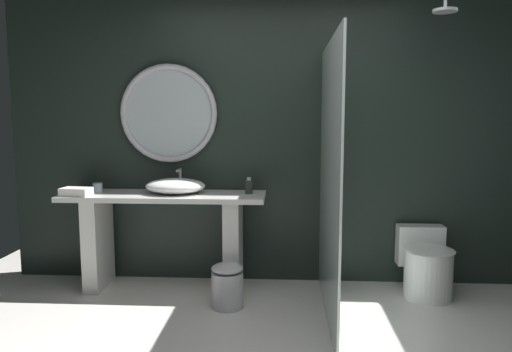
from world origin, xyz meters
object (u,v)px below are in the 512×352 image
at_px(vessel_sink, 176,186).
at_px(tumbler_cup, 98,188).
at_px(rain_shower_head, 445,7).
at_px(toilet, 426,266).
at_px(waste_bin, 227,285).
at_px(round_wall_mirror, 169,113).
at_px(folded_hand_towel, 76,192).
at_px(soap_dispenser, 249,186).

relative_size(vessel_sink, tumbler_cup, 6.19).
distance_m(vessel_sink, rain_shower_head, 2.51).
height_order(vessel_sink, toilet, vessel_sink).
bearing_deg(vessel_sink, tumbler_cup, 178.06).
distance_m(rain_shower_head, waste_bin, 2.64).
height_order(round_wall_mirror, folded_hand_towel, round_wall_mirror).
height_order(vessel_sink, waste_bin, vessel_sink).
bearing_deg(vessel_sink, soap_dispenser, 1.54).
bearing_deg(toilet, waste_bin, -167.34).
xyz_separation_m(round_wall_mirror, rain_shower_head, (2.18, -0.44, 0.77)).
distance_m(soap_dispenser, folded_hand_towel, 1.42).
xyz_separation_m(tumbler_cup, waste_bin, (1.16, -0.44, -0.69)).
xyz_separation_m(rain_shower_head, folded_hand_towel, (-2.87, 0.06, -1.41)).
relative_size(vessel_sink, waste_bin, 1.45).
relative_size(tumbler_cup, soap_dispenser, 0.59).
relative_size(tumbler_cup, waste_bin, 0.23).
distance_m(vessel_sink, soap_dispenser, 0.62).
distance_m(vessel_sink, tumbler_cup, 0.68).
bearing_deg(soap_dispenser, vessel_sink, -178.46).
distance_m(toilet, waste_bin, 1.64).
height_order(tumbler_cup, toilet, tumbler_cup).
bearing_deg(rain_shower_head, waste_bin, -173.52).
height_order(vessel_sink, rain_shower_head, rain_shower_head).
bearing_deg(tumbler_cup, soap_dispenser, -0.28).
bearing_deg(soap_dispenser, toilet, -2.75).
height_order(round_wall_mirror, waste_bin, round_wall_mirror).
distance_m(round_wall_mirror, toilet, 2.52).
height_order(round_wall_mirror, rain_shower_head, rain_shower_head).
height_order(tumbler_cup, rain_shower_head, rain_shower_head).
relative_size(waste_bin, folded_hand_towel, 1.48).
bearing_deg(soap_dispenser, folded_hand_towel, -172.41).
height_order(toilet, folded_hand_towel, folded_hand_towel).
bearing_deg(tumbler_cup, vessel_sink, -1.94).
relative_size(tumbler_cup, round_wall_mirror, 0.09).
distance_m(toilet, folded_hand_towel, 2.93).
bearing_deg(rain_shower_head, round_wall_mirror, 168.65).
height_order(tumbler_cup, folded_hand_towel, tumbler_cup).
bearing_deg(waste_bin, folded_hand_towel, 169.14).
bearing_deg(soap_dispenser, round_wall_mirror, 165.16).
height_order(tumbler_cup, round_wall_mirror, round_wall_mirror).
distance_m(round_wall_mirror, rain_shower_head, 2.35).
bearing_deg(rain_shower_head, soap_dispenser, 170.39).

